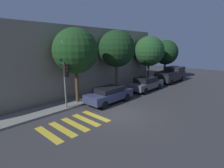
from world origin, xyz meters
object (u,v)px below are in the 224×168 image
at_px(pickup_truck, 171,75).
at_px(sedan_middle, 146,83).
at_px(tree_near_corner, 75,51).
at_px(traffic_light_pole, 69,65).
at_px(tree_far_end, 149,51).
at_px(sedan_near_corner, 109,94).
at_px(tree_midblock, 117,49).
at_px(tree_behind_truck, 166,52).

bearing_deg(pickup_truck, sedan_middle, 180.00).
bearing_deg(tree_near_corner, traffic_light_pole, -148.98).
distance_m(pickup_truck, tree_far_end, 4.58).
height_order(sedan_near_corner, tree_far_end, tree_far_end).
bearing_deg(sedan_middle, traffic_light_pole, 171.79).
bearing_deg(tree_midblock, tree_behind_truck, 0.00).
relative_size(sedan_middle, tree_behind_truck, 0.82).
bearing_deg(tree_behind_truck, tree_far_end, 180.00).
height_order(tree_midblock, tree_far_end, tree_midblock).
distance_m(tree_near_corner, tree_far_end, 11.33).
bearing_deg(sedan_middle, sedan_near_corner, 180.00).
xyz_separation_m(tree_midblock, tree_behind_truck, (10.93, 0.00, -0.69)).
relative_size(tree_far_end, tree_behind_truck, 1.07).
relative_size(tree_near_corner, tree_behind_truck, 1.11).
relative_size(pickup_truck, tree_near_corner, 0.85).
distance_m(tree_far_end, tree_behind_truck, 4.65).
xyz_separation_m(tree_midblock, tree_far_end, (6.29, 0.00, -0.40)).
bearing_deg(traffic_light_pole, tree_midblock, 6.44).
bearing_deg(pickup_truck, tree_far_end, 144.03).
height_order(pickup_truck, tree_behind_truck, tree_behind_truck).
distance_m(sedan_middle, tree_behind_truck, 9.09).
bearing_deg(sedan_near_corner, pickup_truck, 0.00).
relative_size(traffic_light_pole, pickup_truck, 0.98).
height_order(sedan_middle, tree_far_end, tree_far_end).
xyz_separation_m(pickup_truck, tree_behind_truck, (1.93, 1.97, 2.84)).
height_order(sedan_near_corner, pickup_truck, pickup_truck).
xyz_separation_m(sedan_near_corner, tree_behind_truck, (14.09, 1.97, 3.05)).
distance_m(pickup_truck, tree_midblock, 9.87).
xyz_separation_m(sedan_near_corner, tree_midblock, (3.16, 1.97, 3.74)).
bearing_deg(tree_behind_truck, tree_near_corner, 180.00).
height_order(sedan_near_corner, sedan_middle, sedan_middle).
height_order(sedan_near_corner, tree_behind_truck, tree_behind_truck).
relative_size(sedan_near_corner, tree_midblock, 0.70).
xyz_separation_m(traffic_light_pole, tree_far_end, (12.49, 0.70, 0.69)).
xyz_separation_m(pickup_truck, tree_far_end, (-2.71, 1.97, 3.13)).
xyz_separation_m(traffic_light_pole, tree_midblock, (6.20, 0.70, 1.09)).
bearing_deg(tree_midblock, sedan_near_corner, -148.09).
height_order(traffic_light_pole, tree_near_corner, tree_near_corner).
relative_size(pickup_truck, tree_behind_truck, 0.95).
xyz_separation_m(pickup_truck, tree_midblock, (-9.00, 1.97, 3.53)).
distance_m(pickup_truck, tree_behind_truck, 3.96).
distance_m(sedan_near_corner, tree_far_end, 10.21).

